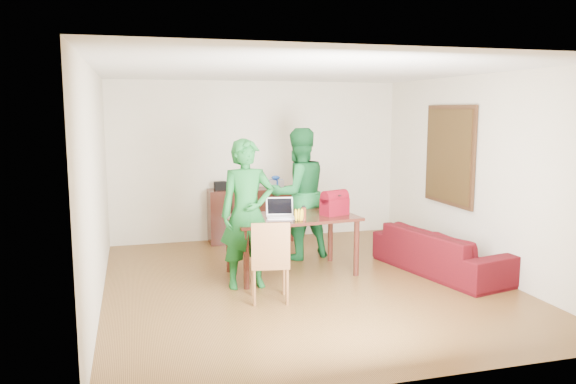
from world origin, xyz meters
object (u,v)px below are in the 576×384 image
object	(u,v)px
person_near	(247,214)
red_bag	(335,205)
laptop	(281,215)
table	(292,224)
sofa	(441,251)
chair	(270,277)
person_far	(298,194)
bottle	(304,213)

from	to	relation	value
person_near	red_bag	distance (m)	1.32
person_near	laptop	world-z (taller)	person_near
table	red_bag	size ratio (longest dim) A/B	4.95
person_near	red_bag	size ratio (longest dim) A/B	5.16
person_near	sofa	world-z (taller)	person_near
chair	table	bearing A→B (deg)	69.49
chair	person_far	xyz separation A→B (m)	(0.88, 1.78, 0.70)
laptop	bottle	size ratio (longest dim) A/B	2.06
table	chair	xyz separation A→B (m)	(-0.55, -0.98, -0.42)
table	person_near	xyz separation A→B (m)	(-0.69, -0.38, 0.24)
person_near	person_far	distance (m)	1.56
bottle	red_bag	world-z (taller)	red_bag
sofa	person_far	bearing A→B (deg)	40.04
chair	sofa	size ratio (longest dim) A/B	0.47
person_near	red_bag	xyz separation A→B (m)	(1.28, 0.33, -0.00)
table	laptop	xyz separation A→B (m)	(-0.18, -0.08, 0.15)
person_far	sofa	size ratio (longest dim) A/B	0.95
person_far	table	bearing A→B (deg)	55.25
person_near	table	bearing A→B (deg)	28.04
laptop	red_bag	size ratio (longest dim) A/B	1.11
table	sofa	bearing A→B (deg)	-19.72
bottle	sofa	bearing A→B (deg)	-5.17
chair	person_far	distance (m)	2.11
table	person_near	distance (m)	0.83
red_bag	sofa	distance (m)	1.60
laptop	bottle	world-z (taller)	laptop
table	chair	size ratio (longest dim) A/B	1.86
person_far	sofa	xyz separation A→B (m)	(1.67, -1.29, -0.68)
chair	person_near	size ratio (longest dim) A/B	0.52
table	person_near	world-z (taller)	person_near
laptop	sofa	bearing A→B (deg)	-0.57
table	chair	bearing A→B (deg)	-125.43
table	bottle	xyz separation A→B (m)	(0.07, -0.31, 0.20)
chair	laptop	distance (m)	1.12
chair	red_bag	world-z (taller)	red_bag
red_bag	bottle	bearing A→B (deg)	-173.84
table	red_bag	bearing A→B (deg)	-11.28
bottle	red_bag	bearing A→B (deg)	26.26
chair	sofa	distance (m)	2.59
bottle	sofa	xyz separation A→B (m)	(1.93, -0.17, -0.60)
person_far	laptop	size ratio (longest dim) A/B	4.87
chair	bottle	world-z (taller)	bottle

